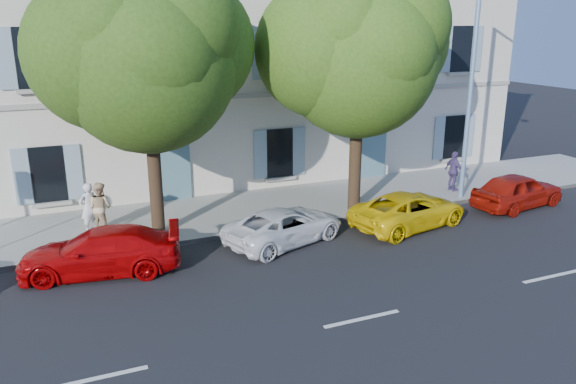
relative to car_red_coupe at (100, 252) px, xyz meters
name	(u,v)px	position (x,y,z in m)	size (l,w,h in m)	color
ground	(295,257)	(5.43, -1.07, -0.64)	(90.00, 90.00, 0.00)	black
sidewalk	(247,211)	(5.43, 3.38, -0.56)	(36.00, 4.50, 0.15)	#A09E96
kerb	(268,229)	(5.43, 1.21, -0.56)	(36.00, 0.16, 0.16)	#9E998E
building	(201,40)	(5.43, 9.13, 5.36)	(28.00, 7.00, 12.00)	beige
car_red_coupe	(100,252)	(0.00, 0.00, 0.00)	(1.78, 4.38, 1.27)	#AD0406
car_white_coupe	(285,226)	(5.59, 0.12, -0.07)	(1.87, 4.05, 1.13)	white
car_yellow_supercar	(409,210)	(10.07, -0.17, -0.04)	(1.99, 4.32, 1.20)	yellow
car_red_hatchback	(518,190)	(15.06, 0.02, 0.03)	(1.58, 3.92, 1.33)	#9C1309
tree_left	(147,63)	(1.97, 2.08, 4.93)	(5.43, 5.43, 8.41)	#3A2819
tree_right	(359,58)	(9.06, 1.87, 4.92)	(5.47, 5.47, 8.42)	#3A2819
street_lamp	(476,68)	(13.65, 1.32, 4.50)	(0.32, 1.88, 8.80)	#7293BF
pedestrian_a	(89,208)	(-0.05, 3.09, 0.34)	(0.60, 0.40, 1.65)	silver
pedestrian_b	(100,207)	(0.30, 3.05, 0.34)	(0.80, 0.62, 1.65)	#D5B688
pedestrian_c	(454,171)	(13.93, 2.36, 0.33)	(0.95, 0.40, 1.63)	#55447D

